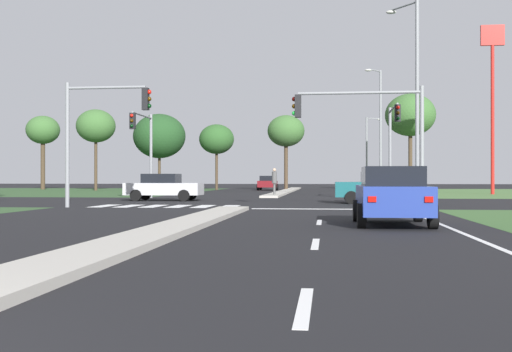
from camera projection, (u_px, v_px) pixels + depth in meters
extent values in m
plane|color=black|center=(256.00, 202.00, 33.33)|extent=(200.00, 200.00, 0.00)
cube|color=#2D4C28|center=(21.00, 191.00, 60.54)|extent=(35.00, 35.00, 0.01)
cube|color=#ADA89E|center=(164.00, 231.00, 14.45)|extent=(1.20, 22.00, 0.14)
cube|color=#ADA89E|center=(287.00, 191.00, 58.17)|extent=(1.20, 36.00, 0.14)
cube|color=silver|center=(304.00, 306.00, 6.32)|extent=(0.14, 2.00, 0.01)
cube|color=silver|center=(315.00, 244.00, 12.28)|extent=(0.14, 2.00, 0.01)
cube|color=silver|center=(319.00, 222.00, 18.24)|extent=(0.14, 2.00, 0.01)
cube|color=silver|center=(462.00, 233.00, 14.67)|extent=(0.14, 24.00, 0.01)
cube|color=silver|center=(329.00, 209.00, 25.94)|extent=(6.40, 0.50, 0.01)
cube|color=silver|center=(105.00, 206.00, 28.88)|extent=(0.70, 2.80, 0.01)
cube|color=silver|center=(129.00, 206.00, 28.75)|extent=(0.70, 2.80, 0.01)
cube|color=silver|center=(154.00, 206.00, 28.62)|extent=(0.70, 2.80, 0.01)
cube|color=silver|center=(179.00, 206.00, 28.49)|extent=(0.70, 2.80, 0.01)
cube|color=silver|center=(204.00, 206.00, 28.36)|extent=(0.70, 2.80, 0.01)
cube|color=silver|center=(229.00, 207.00, 28.23)|extent=(0.70, 2.80, 0.01)
cube|color=navy|center=(392.00, 199.00, 17.28)|extent=(1.77, 4.11, 0.75)
cube|color=black|center=(392.00, 176.00, 17.13)|extent=(1.56, 1.89, 0.52)
cube|color=red|center=(372.00, 199.00, 15.29)|extent=(0.20, 0.04, 0.14)
cube|color=red|center=(429.00, 199.00, 15.14)|extent=(0.20, 0.04, 0.14)
cylinder|color=black|center=(357.00, 211.00, 18.68)|extent=(0.22, 0.64, 0.64)
cylinder|color=black|center=(418.00, 211.00, 18.48)|extent=(0.22, 0.64, 0.64)
cylinder|color=black|center=(362.00, 216.00, 16.07)|extent=(0.22, 0.64, 0.64)
cylinder|color=black|center=(433.00, 216.00, 15.87)|extent=(0.22, 0.64, 0.64)
cube|color=#19565B|center=(378.00, 189.00, 31.92)|extent=(4.35, 1.78, 0.76)
cube|color=black|center=(381.00, 177.00, 31.91)|extent=(2.00, 1.57, 0.52)
cube|color=red|center=(425.00, 188.00, 31.00)|extent=(0.04, 0.20, 0.14)
cube|color=red|center=(421.00, 188.00, 32.35)|extent=(0.04, 0.20, 0.14)
cylinder|color=black|center=(351.00, 197.00, 31.19)|extent=(0.64, 0.22, 0.64)
cylinder|color=black|center=(350.00, 196.00, 32.96)|extent=(0.64, 0.22, 0.64)
cylinder|color=black|center=(409.00, 198.00, 30.88)|extent=(0.64, 0.22, 0.64)
cylinder|color=black|center=(404.00, 197.00, 32.65)|extent=(0.64, 0.22, 0.64)
cube|color=maroon|center=(268.00, 184.00, 65.69)|extent=(1.75, 4.22, 0.66)
cube|color=black|center=(268.00, 178.00, 65.84)|extent=(1.54, 1.94, 0.52)
cube|color=red|center=(276.00, 183.00, 67.73)|extent=(0.20, 0.04, 0.14)
cube|color=red|center=(263.00, 183.00, 67.88)|extent=(0.20, 0.04, 0.14)
cylinder|color=black|center=(275.00, 187.00, 64.25)|extent=(0.22, 0.64, 0.64)
cylinder|color=black|center=(258.00, 187.00, 64.45)|extent=(0.22, 0.64, 0.64)
cylinder|color=black|center=(277.00, 187.00, 66.93)|extent=(0.22, 0.64, 0.64)
cylinder|color=black|center=(261.00, 187.00, 67.13)|extent=(0.22, 0.64, 0.64)
cube|color=#B7B7BC|center=(164.00, 189.00, 35.76)|extent=(4.26, 1.84, 0.68)
cube|color=black|center=(161.00, 178.00, 35.77)|extent=(1.96, 1.62, 0.52)
cube|color=red|center=(131.00, 188.00, 36.69)|extent=(0.04, 0.20, 0.14)
cube|color=red|center=(123.00, 188.00, 35.30)|extent=(0.04, 0.20, 0.14)
cylinder|color=black|center=(191.00, 195.00, 36.51)|extent=(0.64, 0.22, 0.64)
cylinder|color=black|center=(184.00, 195.00, 34.69)|extent=(0.64, 0.22, 0.64)
cylinder|color=black|center=(145.00, 194.00, 36.82)|extent=(0.64, 0.22, 0.64)
cylinder|color=black|center=(136.00, 195.00, 35.00)|extent=(0.64, 0.22, 0.64)
cylinder|color=gray|center=(67.00, 145.00, 27.63)|extent=(0.18, 0.18, 5.47)
cylinder|color=gray|center=(106.00, 88.00, 27.44)|extent=(3.52, 0.12, 0.12)
cube|color=black|center=(146.00, 99.00, 27.24)|extent=(0.26, 0.32, 0.95)
sphere|color=red|center=(149.00, 92.00, 27.22)|extent=(0.20, 0.20, 0.20)
sphere|color=#3A2405|center=(149.00, 99.00, 27.22)|extent=(0.20, 0.20, 0.20)
sphere|color=black|center=(149.00, 106.00, 27.22)|extent=(0.20, 0.20, 0.20)
cylinder|color=gray|center=(422.00, 147.00, 25.92)|extent=(0.18, 0.18, 5.08)
cylinder|color=gray|center=(359.00, 93.00, 26.21)|extent=(5.09, 0.12, 0.12)
cube|color=black|center=(298.00, 106.00, 26.50)|extent=(0.26, 0.32, 0.95)
sphere|color=#360503|center=(294.00, 99.00, 26.52)|extent=(0.20, 0.20, 0.20)
sphere|color=#3A2405|center=(294.00, 106.00, 26.52)|extent=(0.20, 0.20, 0.20)
sphere|color=green|center=(294.00, 113.00, 26.52)|extent=(0.20, 0.20, 0.20)
cylinder|color=gray|center=(390.00, 153.00, 39.04)|extent=(0.18, 0.18, 5.65)
cylinder|color=gray|center=(394.00, 108.00, 36.95)|extent=(0.12, 4.23, 0.12)
cube|color=black|center=(398.00, 113.00, 34.85)|extent=(0.32, 0.26, 0.95)
sphere|color=red|center=(398.00, 107.00, 34.69)|extent=(0.20, 0.20, 0.20)
sphere|color=#3A2405|center=(398.00, 113.00, 34.69)|extent=(0.20, 0.20, 0.20)
sphere|color=black|center=(398.00, 118.00, 34.69)|extent=(0.20, 0.20, 0.20)
cylinder|color=gray|center=(151.00, 156.00, 40.75)|extent=(0.18, 0.18, 5.40)
cylinder|color=gray|center=(142.00, 115.00, 38.82)|extent=(0.12, 3.89, 0.12)
cube|color=black|center=(133.00, 121.00, 36.88)|extent=(0.32, 0.26, 0.95)
sphere|color=red|center=(132.00, 116.00, 36.73)|extent=(0.20, 0.20, 0.20)
sphere|color=#3A2405|center=(132.00, 121.00, 36.73)|extent=(0.20, 0.20, 0.20)
sphere|color=black|center=(132.00, 126.00, 36.72)|extent=(0.20, 0.20, 0.20)
cylinder|color=gray|center=(417.00, 101.00, 32.53)|extent=(0.20, 0.20, 10.49)
cylinder|color=gray|center=(404.00, 6.00, 33.38)|extent=(1.25, 1.60, 0.10)
ellipsoid|color=#B2B2A8|center=(391.00, 12.00, 34.21)|extent=(0.56, 0.28, 0.20)
cylinder|color=gray|center=(381.00, 131.00, 54.85)|extent=(0.20, 0.20, 10.66)
cylinder|color=gray|center=(374.00, 70.00, 54.23)|extent=(1.24, 1.47, 0.10)
ellipsoid|color=#B2B2A8|center=(368.00, 70.00, 53.60)|extent=(0.56, 0.28, 0.20)
cylinder|color=gray|center=(367.00, 153.00, 74.23)|extent=(0.20, 0.20, 8.40)
cylinder|color=gray|center=(373.00, 118.00, 74.41)|extent=(1.56, 0.60, 0.10)
ellipsoid|color=#B2B2A8|center=(380.00, 119.00, 74.57)|extent=(0.56, 0.28, 0.20)
cylinder|color=#4C4C4C|center=(274.00, 189.00, 43.10)|extent=(0.16, 0.16, 0.77)
cylinder|color=#4C4C4C|center=(274.00, 177.00, 43.11)|extent=(0.34, 0.34, 0.81)
sphere|color=tan|center=(274.00, 170.00, 43.11)|extent=(0.23, 0.23, 0.23)
cylinder|color=red|center=(493.00, 120.00, 49.47)|extent=(0.28, 0.28, 11.69)
cube|color=red|center=(492.00, 35.00, 49.49)|extent=(1.80, 0.30, 1.60)
torus|color=yellow|center=(487.00, 36.00, 49.70)|extent=(0.96, 0.16, 0.96)
torus|color=yellow|center=(497.00, 36.00, 49.61)|extent=(0.96, 0.16, 0.96)
cylinder|color=#423323|center=(43.00, 164.00, 70.02)|extent=(0.48, 0.48, 5.61)
ellipsoid|color=#38602D|center=(43.00, 130.00, 70.03)|extent=(3.68, 3.68, 3.13)
cylinder|color=#423323|center=(96.00, 164.00, 64.04)|extent=(0.31, 0.31, 5.48)
ellipsoid|color=#38602D|center=(96.00, 126.00, 64.05)|extent=(3.95, 3.95, 3.36)
cylinder|color=#423323|center=(159.00, 170.00, 67.49)|extent=(0.30, 0.30, 4.23)
ellipsoid|color=#1E421E|center=(159.00, 136.00, 67.50)|extent=(5.59, 5.59, 4.75)
cylinder|color=#423323|center=(217.00, 169.00, 67.12)|extent=(0.29, 0.29, 4.39)
ellipsoid|color=#285123|center=(217.00, 139.00, 67.13)|extent=(3.72, 3.72, 3.16)
cylinder|color=#423323|center=(286.00, 166.00, 65.42)|extent=(0.40, 0.40, 5.11)
ellipsoid|color=#38602D|center=(286.00, 131.00, 65.43)|extent=(3.84, 3.84, 3.27)
cylinder|color=#423323|center=(410.00, 160.00, 64.66)|extent=(0.40, 0.40, 6.34)
ellipsoid|color=#38602D|center=(410.00, 115.00, 64.67)|extent=(5.13, 5.13, 4.36)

